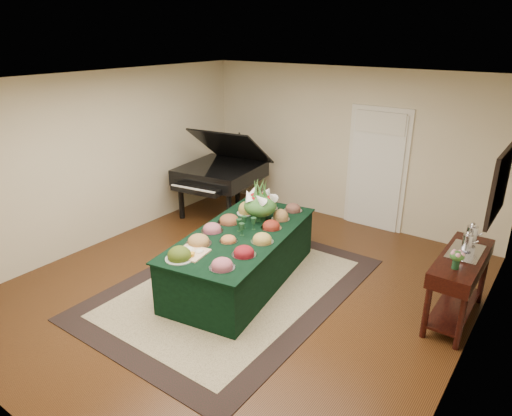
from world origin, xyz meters
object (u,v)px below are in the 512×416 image
Objects in this scene: mahogany_sideboard at (460,270)px; floral_centerpiece at (260,201)px; grand_piano at (220,172)px; buffet_table at (242,257)px.

floral_centerpiece is at bearing -174.00° from mahogany_sideboard.
floral_centerpiece is 0.36× the size of mahogany_sideboard.
mahogany_sideboard is (4.44, -0.99, -0.15)m from grand_piano.
floral_centerpiece is 2.20m from grand_piano.
buffet_table is 0.81m from floral_centerpiece.
grand_piano is at bearing 136.24° from buffet_table.
buffet_table is 5.50× the size of floral_centerpiece.
grand_piano reaches higher than buffet_table.
buffet_table is 1.54× the size of grand_piano.
buffet_table is 2.58m from grand_piano.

